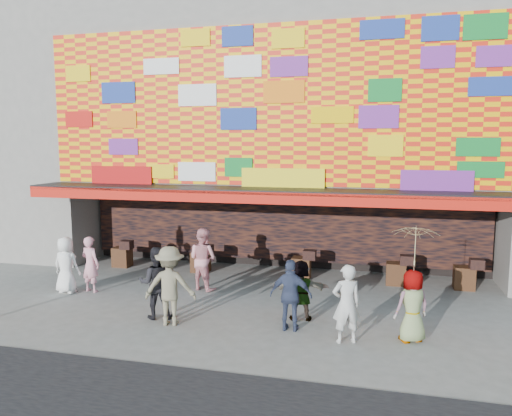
# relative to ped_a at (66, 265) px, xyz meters

# --- Properties ---
(ground) EXTENTS (90.00, 90.00, 0.00)m
(ground) POSITION_rel_ped_a_xyz_m (5.53, -1.37, -0.84)
(ground) COLOR slate
(ground) RESTS_ON ground
(shop_building) EXTENTS (15.20, 9.40, 10.00)m
(shop_building) POSITION_rel_ped_a_xyz_m (5.53, 6.80, 4.39)
(shop_building) COLOR gray
(shop_building) RESTS_ON ground
(neighbor_left) EXTENTS (11.00, 8.00, 12.00)m
(neighbor_left) POSITION_rel_ped_a_xyz_m (-7.47, 6.63, 5.16)
(neighbor_left) COLOR gray
(neighbor_left) RESTS_ON ground
(ped_a) EXTENTS (0.83, 0.56, 1.68)m
(ped_a) POSITION_rel_ped_a_xyz_m (0.00, 0.00, 0.00)
(ped_a) COLOR white
(ped_a) RESTS_ON ground
(ped_b) EXTENTS (0.68, 0.52, 1.68)m
(ped_b) POSITION_rel_ped_a_xyz_m (0.65, 0.25, 0.00)
(ped_b) COLOR pink
(ped_b) RESTS_ON ground
(ped_c) EXTENTS (1.07, 0.94, 1.84)m
(ped_c) POSITION_rel_ped_a_xyz_m (3.55, -1.35, 0.08)
(ped_c) COLOR black
(ped_c) RESTS_ON ground
(ped_d) EXTENTS (1.38, 0.96, 1.94)m
(ped_d) POSITION_rel_ped_a_xyz_m (4.07, -1.68, 0.13)
(ped_d) COLOR #7D755A
(ped_d) RESTS_ON ground
(ped_e) EXTENTS (1.01, 0.43, 1.71)m
(ped_e) POSITION_rel_ped_a_xyz_m (7.00, -1.37, 0.02)
(ped_e) COLOR #353F5D
(ped_e) RESTS_ON ground
(ped_f) EXTENTS (1.48, 0.68, 1.53)m
(ped_f) POSITION_rel_ped_a_xyz_m (7.11, -0.59, -0.07)
(ped_f) COLOR gray
(ped_f) RESTS_ON ground
(ped_g) EXTENTS (0.95, 0.84, 1.64)m
(ped_g) POSITION_rel_ped_a_xyz_m (9.74, -1.36, -0.02)
(ped_g) COLOR gray
(ped_g) RESTS_ON ground
(ped_h) EXTENTS (0.76, 0.64, 1.78)m
(ped_h) POSITION_rel_ped_a_xyz_m (8.32, -1.78, 0.05)
(ped_h) COLOR silver
(ped_h) RESTS_ON ground
(ped_i) EXTENTS (1.10, 0.98, 1.89)m
(ped_i) POSITION_rel_ped_a_xyz_m (3.82, 1.29, 0.10)
(ped_i) COLOR pink
(ped_i) RESTS_ON ground
(parasol) EXTENTS (1.34, 1.35, 1.88)m
(parasol) POSITION_rel_ped_a_xyz_m (9.74, -1.36, 1.33)
(parasol) COLOR #F3E199
(parasol) RESTS_ON ground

